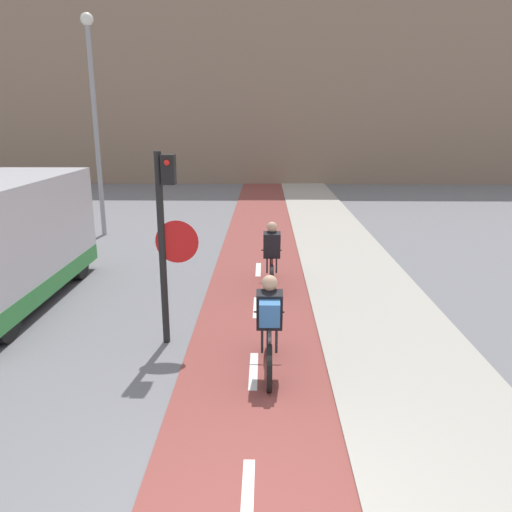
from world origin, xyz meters
The scene contains 5 objects.
building_row_background centered at (0.00, 27.15, 5.48)m, with size 60.00×5.20×10.95m.
traffic_light_pole centered at (-1.35, 3.98, 1.90)m, with size 0.67×0.25×3.06m.
street_lamp_far centered at (-4.91, 11.79, 3.95)m, with size 0.36×0.36×6.42m.
cyclist_near centered at (0.22, 2.98, 0.70)m, with size 0.46×1.64×1.46m.
cyclist_far centered at (0.30, 6.80, 0.66)m, with size 0.46×1.59×1.43m.
Camera 1 is at (0.15, -3.47, 3.50)m, focal length 35.00 mm.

